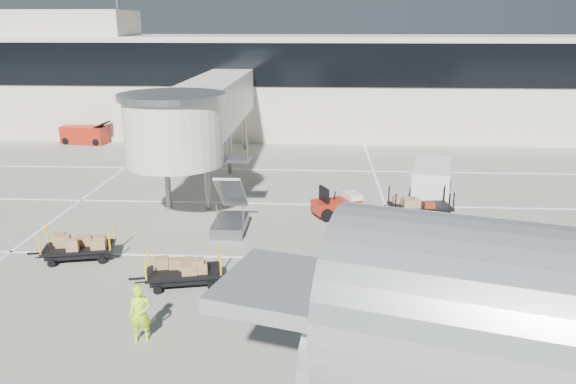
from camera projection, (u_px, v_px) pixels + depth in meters
The scene contains 11 objects.
ground at pixel (247, 279), 20.53m from camera, with size 140.00×140.00×0.00m, color #AAA597.
lane_markings at pixel (257, 201), 29.48m from camera, with size 40.00×30.00×0.02m.
terminal at pixel (287, 83), 47.98m from camera, with size 64.00×12.11×15.20m.
jet_bridge at pixel (203, 111), 31.24m from camera, with size 5.70×20.40×6.03m.
baggage_tug at pixel (337, 205), 27.18m from camera, with size 2.56×2.22×1.51m.
suitcase_cart at pixel (420, 207), 27.01m from camera, with size 3.63×1.80×1.40m.
box_cart_near at pixel (186, 272), 20.00m from camera, with size 3.34×1.88×1.28m.
box_cart_far at pixel (77, 247), 22.19m from camera, with size 3.37×1.88×1.29m.
ground_worker at pixel (140, 314), 16.33m from camera, with size 0.64×0.42×1.76m, color #B2FE1A.
minivan at pixel (432, 176), 30.32m from camera, with size 2.84×4.92×1.75m.
belt_loader at pixel (85, 135), 43.51m from camera, with size 3.85×1.90×1.79m.
Camera 1 is at (2.59, -18.61, 8.99)m, focal length 35.00 mm.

